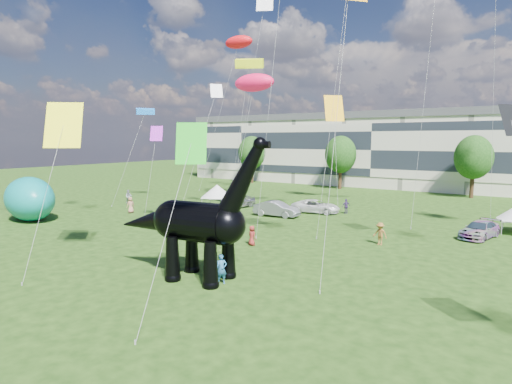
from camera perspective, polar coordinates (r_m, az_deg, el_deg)
The scene contains 14 objects.
ground at distance 23.17m, azimuth -14.27°, elevation -14.21°, with size 220.00×220.00×0.00m, color #16330C.
terrace_row at distance 80.04m, azimuth 16.38°, elevation 5.10°, with size 78.00×11.00×12.00m, color beige.
tree_far_left at distance 81.65m, azimuth -0.56°, elevation 5.63°, with size 5.20×5.20×9.44m.
tree_mid_left at distance 72.97m, azimuth 11.22°, elevation 5.32°, with size 5.20×5.20×9.44m.
tree_mid_right at distance 67.78m, azimuth 27.05°, elevation 4.57°, with size 5.20×5.20×9.44m.
dinosaur_sculpture at distance 25.76m, azimuth -8.34°, elevation -4.23°, with size 10.77×3.34×8.77m.
car_silver at distance 52.16m, azimuth -2.44°, elevation -1.23°, with size 1.92×4.78×1.63m, color #AFAFB4.
car_grey at distance 46.33m, azimuth 2.76°, elevation -2.26°, with size 1.75×5.02×1.65m, color gray.
car_white at distance 48.95m, azimuth 7.97°, elevation -1.91°, with size 2.49×5.40×1.50m, color silver.
car_dark at distance 40.89m, azimuth 27.67°, elevation -4.48°, with size 2.01×4.95×1.44m, color #595960.
gazebo_left at distance 53.19m, azimuth -5.22°, elevation 0.11°, with size 4.94×4.94×2.73m.
inflatable_teal at distance 49.49m, azimuth -27.95°, elevation -0.81°, with size 7.23×4.52×4.52m, color #0B8687.
visitors at distance 36.03m, azimuth 2.12°, elevation -4.90°, with size 54.96×46.71×1.82m.
kites at distance 57.01m, azimuth 3.23°, elevation 19.28°, with size 63.16×53.14×31.24m.
Camera 1 is at (16.28, -14.24, 8.31)m, focal length 30.00 mm.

